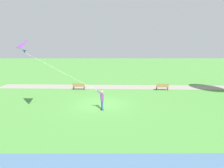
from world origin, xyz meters
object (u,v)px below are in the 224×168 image
(person_kite_flyer, at_px, (102,98))
(park_bench_far_walkway, at_px, (162,86))
(flying_kite, at_px, (29,47))
(park_bench_near_walkway, at_px, (79,86))

(person_kite_flyer, bearing_deg, park_bench_far_walkway, 133.20)
(park_bench_far_walkway, bearing_deg, person_kite_flyer, -46.80)
(flying_kite, bearing_deg, park_bench_near_walkway, 165.86)
(flying_kite, bearing_deg, park_bench_far_walkway, 121.90)
(flying_kite, distance_m, park_bench_near_walkway, 9.74)
(park_bench_near_walkway, distance_m, park_bench_far_walkway, 10.50)
(person_kite_flyer, xyz_separation_m, park_bench_near_walkway, (-7.09, -3.30, -0.54))
(person_kite_flyer, relative_size, flying_kite, 0.31)
(person_kite_flyer, relative_size, park_bench_far_walkway, 1.21)
(person_kite_flyer, relative_size, park_bench_near_walkway, 1.21)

